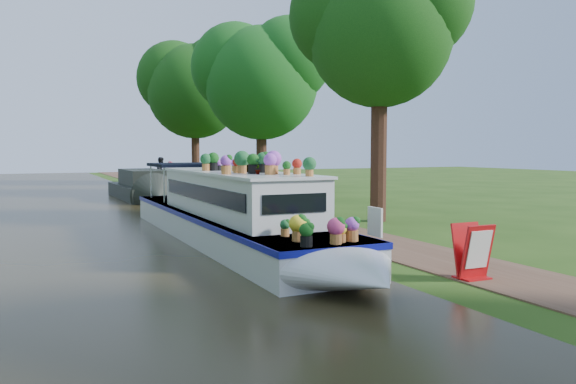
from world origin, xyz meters
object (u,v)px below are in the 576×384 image
(sandwich_board, at_px, (473,254))
(pedestrian_pink, at_px, (171,175))
(plant_boat, at_px, (235,212))
(pedestrian_dark, at_px, (162,172))
(second_boat, at_px, (142,187))

(sandwich_board, xyz_separation_m, pedestrian_pink, (0.69, 26.47, 0.39))
(plant_boat, distance_m, pedestrian_dark, 23.51)
(sandwich_board, relative_size, pedestrian_dark, 0.53)
(second_boat, bearing_deg, pedestrian_pink, 64.28)
(plant_boat, relative_size, pedestrian_dark, 7.05)
(plant_boat, bearing_deg, second_boat, 88.35)
(sandwich_board, distance_m, pedestrian_dark, 28.77)
(sandwich_board, bearing_deg, second_boat, 97.12)
(plant_boat, relative_size, pedestrian_pink, 7.92)
(plant_boat, xyz_separation_m, pedestrian_dark, (3.33, 23.28, 0.14))
(plant_boat, distance_m, second_boat, 14.51)
(pedestrian_pink, bearing_deg, second_boat, -124.69)
(plant_boat, bearing_deg, pedestrian_pink, 80.83)
(sandwich_board, bearing_deg, pedestrian_dark, 89.35)
(pedestrian_pink, height_order, pedestrian_dark, pedestrian_dark)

